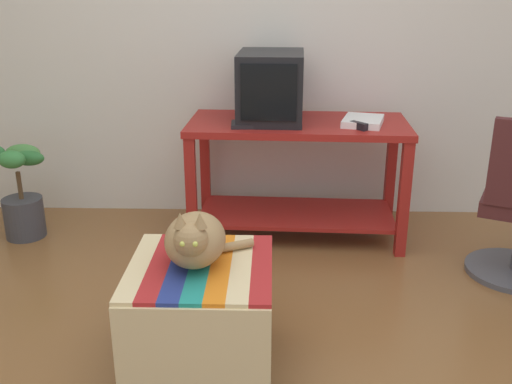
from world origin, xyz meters
TOP-DOWN VIEW (x-y plane):
  - back_wall at (0.00, 2.05)m, footprint 8.00×0.10m
  - desk at (0.26, 1.60)m, footprint 1.32×0.66m
  - tv_monitor at (0.10, 1.64)m, footprint 0.40×0.53m
  - keyboard at (0.07, 1.47)m, footprint 0.41×0.17m
  - book at (0.63, 1.54)m, footprint 0.28×0.33m
  - ottoman_with_blanket at (-0.17, 0.25)m, footprint 0.57×0.60m
  - cat at (-0.19, 0.26)m, footprint 0.35×0.36m
  - potted_plant at (-1.44, 1.51)m, footprint 0.41×0.36m
  - stapler at (0.59, 1.42)m, footprint 0.10×0.11m
  - pen at (0.60, 1.65)m, footprint 0.14×0.05m

SIDE VIEW (x-z plane):
  - ottoman_with_blanket at x=-0.17m, z-range 0.00..0.46m
  - potted_plant at x=-1.44m, z-range -0.03..0.58m
  - desk at x=0.26m, z-range 0.13..0.86m
  - cat at x=-0.19m, z-range 0.43..0.70m
  - pen at x=0.60m, z-range 0.73..0.73m
  - keyboard at x=0.07m, z-range 0.73..0.75m
  - book at x=0.63m, z-range 0.73..0.76m
  - stapler at x=0.59m, z-range 0.73..0.77m
  - tv_monitor at x=0.10m, z-range 0.72..1.12m
  - back_wall at x=0.00m, z-range 0.00..2.60m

